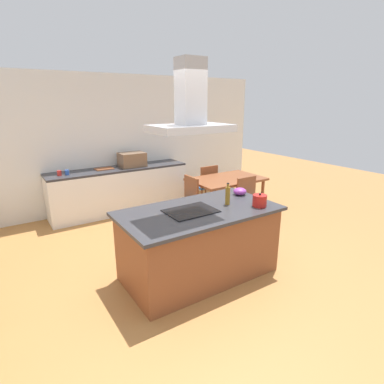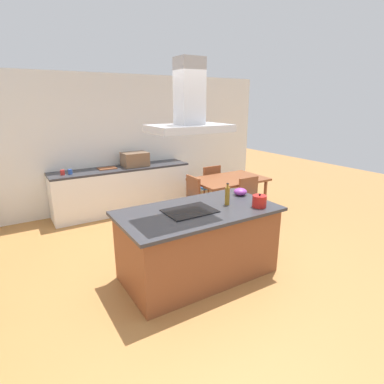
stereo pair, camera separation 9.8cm
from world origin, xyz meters
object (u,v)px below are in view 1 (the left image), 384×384
countertop_microwave (132,160)px  mixing_bowl (240,191)px  coffee_mug_red (59,173)px  chair_facing_island (250,199)px  cutting_board (104,169)px  range_hood (191,109)px  dining_table (226,182)px  chair_at_left_end (186,198)px  tea_kettle (260,201)px  coffee_mug_blue (67,172)px  olive_oil_bottle (228,195)px  cooktop (191,211)px  chair_facing_back_wall (206,183)px

countertop_microwave → mixing_bowl: bearing=-79.3°
coffee_mug_red → chair_facing_island: coffee_mug_red is taller
countertop_microwave → cutting_board: bearing=175.0°
cutting_board → range_hood: range_hood is taller
range_hood → chair_facing_island: bearing=25.1°
dining_table → chair_at_left_end: chair_at_left_end is taller
countertop_microwave → chair_facing_island: countertop_microwave is taller
tea_kettle → chair_facing_island: (0.97, 1.16, -0.47)m
coffee_mug_blue → range_hood: bearing=-73.7°
countertop_microwave → cutting_board: 0.59m
countertop_microwave → olive_oil_bottle: bearing=-88.2°
mixing_bowl → cutting_board: size_ratio=0.54×
range_hood → olive_oil_bottle: bearing=-3.9°
countertop_microwave → coffee_mug_blue: (-1.28, -0.06, -0.09)m
coffee_mug_red → chair_facing_island: size_ratio=0.10×
cooktop → chair_at_left_end: bearing=59.6°
countertop_microwave → dining_table: bearing=-45.3°
coffee_mug_blue → countertop_microwave: bearing=2.5°
chair_facing_back_wall → chair_facing_island: size_ratio=1.00×
range_hood → coffee_mug_red: bearing=108.6°
cutting_board → chair_facing_island: 2.86m
mixing_bowl → countertop_microwave: bearing=100.7°
cooktop → coffee_mug_red: bearing=108.6°
chair_facing_back_wall → range_hood: size_ratio=0.99×
dining_table → cooktop: bearing=-140.0°
cooktop → chair_at_left_end: size_ratio=0.67×
tea_kettle → chair_facing_island: 1.59m
countertop_microwave → coffee_mug_red: (-1.41, -0.04, -0.09)m
tea_kettle → chair_at_left_end: bearing=88.3°
cutting_board → dining_table: (1.92, -1.42, -0.24)m
chair_at_left_end → chair_facing_island: size_ratio=1.00×
tea_kettle → chair_facing_back_wall: 2.72m
chair_facing_back_wall → olive_oil_bottle: bearing=-119.7°
dining_table → chair_facing_back_wall: (0.00, 0.67, -0.16)m
countertop_microwave → coffee_mug_red: countertop_microwave is taller
countertop_microwave → coffee_mug_blue: bearing=-177.5°
coffee_mug_blue → chair_at_left_end: bearing=-37.4°
cooktop → tea_kettle: size_ratio=2.60×
tea_kettle → chair_facing_island: bearing=50.2°
cooktop → olive_oil_bottle: (0.54, -0.04, 0.12)m
mixing_bowl → countertop_microwave: 2.74m
cooktop → dining_table: size_ratio=0.43×
range_hood → chair_at_left_end: bearing=59.6°
cooktop → tea_kettle: tea_kettle is taller
coffee_mug_red → dining_table: coffee_mug_red is taller
cutting_board → range_hood: bearing=-87.7°
coffee_mug_blue → range_hood: (0.83, -2.82, 1.16)m
mixing_bowl → chair_at_left_end: 1.39m
mixing_bowl → cutting_board: (-1.08, 2.74, -0.04)m
cutting_board → chair_facing_back_wall: 2.10m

